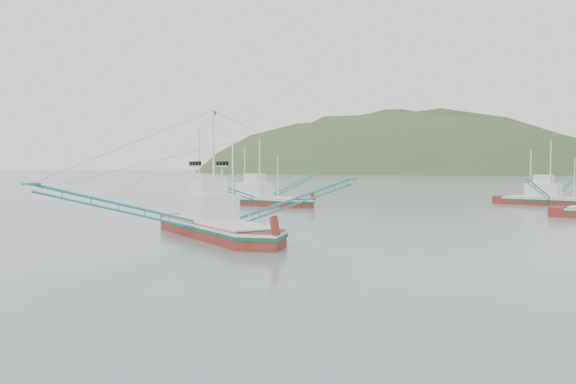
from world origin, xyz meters
The scene contains 5 objects.
ground centered at (0.00, 0.00, 0.00)m, with size 1200.00×1200.00×0.00m, color slate.
main_boat centered at (-1.52, -0.88, 2.06)m, with size 14.56×24.72×10.35m.
bg_boat_far centered at (9.72, 51.34, 1.30)m, with size 12.97×23.40×9.46m.
bg_boat_left centered at (-21.16, 26.60, 1.36)m, with size 13.55×24.42×9.88m.
headland_left centered at (-180.00, 360.00, 0.00)m, with size 448.00×308.00×210.00m, color #364A26.
Camera 1 is at (29.20, -30.54, 5.42)m, focal length 35.00 mm.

